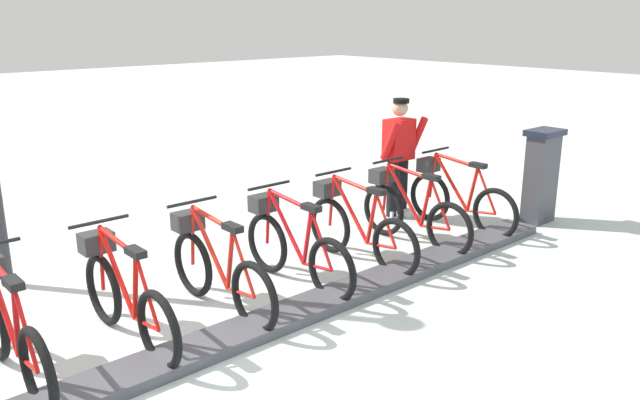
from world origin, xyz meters
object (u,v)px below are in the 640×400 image
(bike_docked_0, at_px, (457,197))
(bike_docked_1, at_px, (411,211))
(bike_docked_6, at_px, (9,330))
(worker_near_rack, at_px, (399,153))
(bike_docked_3, at_px, (293,246))
(bike_docked_5, at_px, (124,296))
(bike_docked_2, at_px, (357,227))
(bike_docked_4, at_px, (217,268))
(payment_kiosk, at_px, (541,174))

(bike_docked_0, xyz_separation_m, bike_docked_1, (0.00, 0.93, 0.00))
(bike_docked_0, xyz_separation_m, bike_docked_6, (0.00, 5.60, 0.00))
(worker_near_rack, bearing_deg, bike_docked_0, -168.12)
(bike_docked_6, bearing_deg, worker_near_rack, -80.80)
(bike_docked_3, distance_m, worker_near_rack, 2.80)
(bike_docked_3, bearing_deg, bike_docked_0, -90.00)
(bike_docked_1, height_order, worker_near_rack, worker_near_rack)
(worker_near_rack, bearing_deg, bike_docked_6, 99.20)
(bike_docked_1, bearing_deg, bike_docked_6, 90.00)
(bike_docked_5, xyz_separation_m, bike_docked_6, (0.00, 0.93, 0.00))
(bike_docked_2, bearing_deg, bike_docked_1, -90.00)
(bike_docked_0, height_order, bike_docked_4, same)
(bike_docked_3, bearing_deg, bike_docked_2, -90.00)
(bike_docked_1, xyz_separation_m, worker_near_rack, (0.88, -0.75, 0.48))
(bike_docked_1, relative_size, bike_docked_3, 1.00)
(bike_docked_0, distance_m, bike_docked_6, 5.60)
(payment_kiosk, distance_m, bike_docked_2, 3.01)
(bike_docked_1, distance_m, bike_docked_2, 0.93)
(bike_docked_4, relative_size, worker_near_rack, 1.04)
(bike_docked_0, xyz_separation_m, bike_docked_2, (0.00, 1.87, 0.00))
(bike_docked_4, relative_size, bike_docked_5, 1.00)
(bike_docked_5, bearing_deg, bike_docked_6, 90.00)
(bike_docked_3, height_order, bike_docked_4, same)
(bike_docked_5, height_order, bike_docked_6, same)
(bike_docked_2, distance_m, bike_docked_4, 1.87)
(bike_docked_2, distance_m, bike_docked_6, 3.73)
(bike_docked_2, xyz_separation_m, bike_docked_3, (0.00, 0.93, 0.00))
(bike_docked_1, bearing_deg, payment_kiosk, -105.89)
(payment_kiosk, height_order, bike_docked_0, payment_kiosk)
(bike_docked_2, relative_size, worker_near_rack, 1.04)
(payment_kiosk, bearing_deg, bike_docked_5, 84.31)
(bike_docked_0, distance_m, bike_docked_2, 1.87)
(bike_docked_2, height_order, bike_docked_5, same)
(bike_docked_0, relative_size, bike_docked_1, 1.00)
(bike_docked_1, relative_size, bike_docked_2, 1.00)
(payment_kiosk, distance_m, bike_docked_3, 3.92)
(bike_docked_0, bearing_deg, bike_docked_6, 90.00)
(payment_kiosk, bearing_deg, bike_docked_1, 74.11)
(bike_docked_0, xyz_separation_m, bike_docked_5, (0.00, 4.67, 0.00))
(payment_kiosk, xyz_separation_m, bike_docked_1, (0.57, 2.01, -0.24))
(bike_docked_2, relative_size, bike_docked_4, 1.00)
(payment_kiosk, xyz_separation_m, bike_docked_5, (0.57, 5.74, -0.24))
(bike_docked_1, relative_size, bike_docked_4, 1.00)
(bike_docked_0, relative_size, bike_docked_6, 1.00)
(bike_docked_2, xyz_separation_m, worker_near_rack, (0.88, -1.68, 0.48))
(bike_docked_2, distance_m, worker_near_rack, 1.96)
(payment_kiosk, bearing_deg, worker_near_rack, 41.02)
(bike_docked_4, bearing_deg, worker_near_rack, -76.12)
(bike_docked_0, bearing_deg, bike_docked_4, 90.00)
(worker_near_rack, bearing_deg, payment_kiosk, -138.98)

